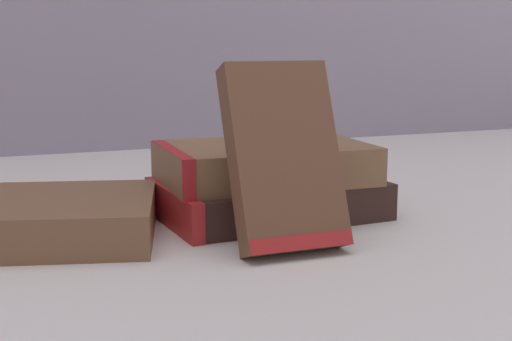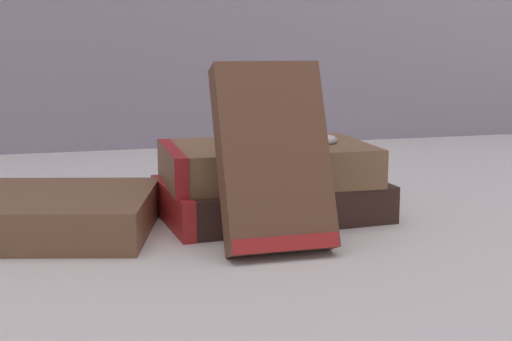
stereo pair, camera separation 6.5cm
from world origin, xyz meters
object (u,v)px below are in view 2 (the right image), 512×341
Objects in this scene: book_leaning_front at (274,163)px; pocket_watch at (313,140)px; reading_glasses at (194,191)px; book_flat_top at (261,163)px; book_flat_bottom at (266,199)px; book_side_left at (14,214)px.

book_leaning_front reaches higher than pocket_watch.
book_leaning_front is 0.25m from reading_glasses.
pocket_watch is (0.07, 0.11, 0.00)m from book_leaning_front.
reading_glasses is (-0.04, 0.13, -0.05)m from book_flat_top.
book_flat_bottom is at bearing -88.73° from reading_glasses.
reading_glasses is at bearing 109.65° from book_flat_top.
book_flat_top reaches higher than book_flat_bottom.
book_flat_top is 0.11m from book_leaning_front.
reading_glasses is at bearing 105.21° from book_flat_bottom.
book_leaning_front reaches higher than reading_glasses.
book_flat_bottom reaches higher than reading_glasses.
book_side_left is at bearing 179.81° from pocket_watch.
book_flat_top is 1.30× the size of book_leaning_front.
reading_glasses is (0.19, 0.13, -0.02)m from book_side_left.
book_flat_bottom is 1.41× the size of book_leaning_front.
book_flat_bottom and book_side_left have the same top height.
book_side_left reaches higher than reading_glasses.
book_flat_top is at bearing 15.94° from book_side_left.
reading_glasses is (-0.09, 0.13, -0.07)m from pocket_watch.
book_flat_bottom is 4.20× the size of pocket_watch.
pocket_watch is at bearing -71.98° from reading_glasses.
book_leaning_front is (-0.02, -0.11, 0.02)m from book_flat_top.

